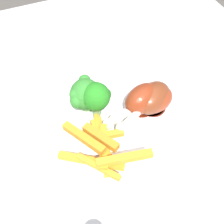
{
  "coord_description": "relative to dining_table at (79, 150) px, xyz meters",
  "views": [
    {
      "loc": [
        0.06,
        0.32,
        1.17
      ],
      "look_at": [
        -0.06,
        0.05,
        0.79
      ],
      "focal_mm": 45.74,
      "sensor_mm": 36.0,
      "label": 1
    }
  ],
  "objects": [
    {
      "name": "broccoli_floret_front",
      "position": [
        -0.03,
        0.01,
        0.18
      ],
      "size": [
        0.06,
        0.06,
        0.07
      ],
      "color": "#75B459",
      "rests_on": "dinner_plate"
    },
    {
      "name": "broccoli_floret_middle",
      "position": [
        -0.04,
        0.02,
        0.18
      ],
      "size": [
        0.05,
        0.05,
        0.07
      ],
      "color": "#74A05F",
      "rests_on": "dinner_plate"
    },
    {
      "name": "carrot_fries_pile",
      "position": [
        -0.02,
        0.11,
        0.17
      ],
      "size": [
        0.13,
        0.13,
        0.05
      ],
      "color": "orange",
      "rests_on": "dinner_plate"
    },
    {
      "name": "chicken_drumstick_near",
      "position": [
        -0.13,
        0.05,
        0.16
      ],
      "size": [
        0.13,
        0.08,
        0.05
      ],
      "color": "#4C1D0E",
      "rests_on": "dinner_plate"
    },
    {
      "name": "dinner_plate",
      "position": [
        -0.06,
        0.05,
        0.14
      ],
      "size": [
        0.29,
        0.29,
        0.01
      ],
      "primitive_type": "cylinder",
      "color": "white",
      "rests_on": "dining_table"
    },
    {
      "name": "chicken_drumstick_extra",
      "position": [
        -0.13,
        0.05,
        0.16
      ],
      "size": [
        0.13,
        0.06,
        0.04
      ],
      "color": "#5D1D0F",
      "rests_on": "dinner_plate"
    },
    {
      "name": "chicken_drumstick_far",
      "position": [
        -0.11,
        0.05,
        0.17
      ],
      "size": [
        0.12,
        0.07,
        0.05
      ],
      "color": "#571A0C",
      "rests_on": "dinner_plate"
    },
    {
      "name": "dining_table",
      "position": [
        0.0,
        0.0,
        0.0
      ],
      "size": [
        0.92,
        0.76,
        0.76
      ],
      "color": "#B7B7BC",
      "rests_on": "ground_plane"
    }
  ]
}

